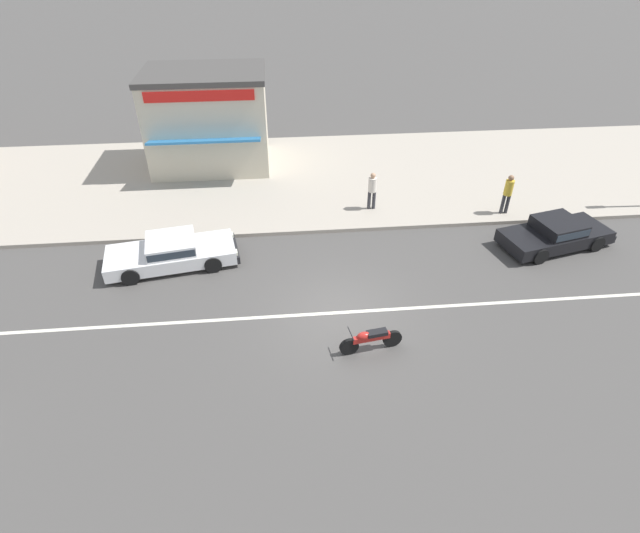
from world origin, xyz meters
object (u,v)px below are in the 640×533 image
at_px(sedan_black_0, 556,233).
at_px(sedan_white_1, 172,252).
at_px(motorcycle_0, 371,339).
at_px(shopfront_mid_block, 209,119).
at_px(pedestrian_near_clock, 508,191).
at_px(pedestrian_by_shop, 372,188).

height_order(sedan_black_0, sedan_white_1, same).
xyz_separation_m(motorcycle_0, shopfront_mid_block, (-5.45, 13.35, 1.94)).
distance_m(sedan_white_1, pedestrian_near_clock, 13.27).
height_order(motorcycle_0, shopfront_mid_block, shopfront_mid_block).
xyz_separation_m(sedan_white_1, pedestrian_by_shop, (7.69, 3.15, 0.54)).
distance_m(motorcycle_0, pedestrian_by_shop, 8.22).
distance_m(sedan_white_1, motorcycle_0, 7.93).
height_order(sedan_black_0, motorcycle_0, sedan_black_0).
relative_size(sedan_black_0, pedestrian_by_shop, 2.77).
bearing_deg(pedestrian_near_clock, shopfront_mid_block, 153.31).
xyz_separation_m(pedestrian_by_shop, shopfront_mid_block, (-6.92, 5.29, 1.28)).
bearing_deg(sedan_white_1, shopfront_mid_block, 84.77).
bearing_deg(motorcycle_0, pedestrian_by_shop, 79.70).
relative_size(pedestrian_by_shop, shopfront_mid_block, 0.29).
relative_size(motorcycle_0, pedestrian_near_clock, 1.10).
relative_size(sedan_white_1, pedestrian_near_clock, 2.82).
bearing_deg(sedan_white_1, motorcycle_0, -38.23).
height_order(pedestrian_near_clock, pedestrian_by_shop, pedestrian_near_clock).
xyz_separation_m(sedan_black_0, sedan_white_1, (-14.09, 0.07, 0.00)).
relative_size(sedan_black_0, sedan_white_1, 0.93).
bearing_deg(shopfront_mid_block, sedan_black_0, -32.60).
distance_m(sedan_black_0, pedestrian_near_clock, 2.62).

